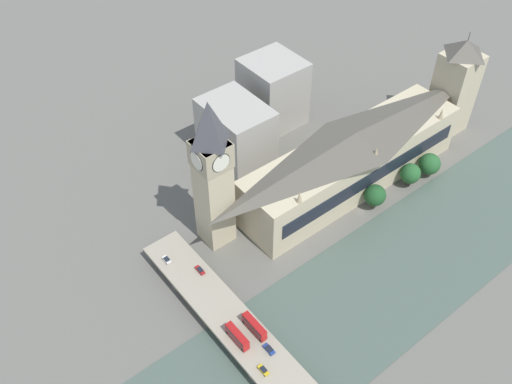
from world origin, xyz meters
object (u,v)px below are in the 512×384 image
Objects in this scene: car_southbound_mid at (263,370)px; double_decker_bus_mid at (254,326)px; double_decker_bus_lead at (237,336)px; road_bridge at (266,362)px; victoria_tower at (455,86)px; car_southbound_lead at (269,349)px; car_northbound_mid at (167,260)px; parliament_hall at (352,159)px; clock_tower at (212,172)px; car_northbound_tail at (200,270)px.

double_decker_bus_mid is at bearing -27.53° from car_southbound_mid.
road_bridge is at bearing -165.11° from double_decker_bus_lead.
victoria_tower is 157.83m from double_decker_bus_lead.
double_decker_bus_lead reaches higher than car_southbound_lead.
double_decker_bus_mid reaches higher than car_northbound_mid.
parliament_hall is 1.64× the size of clock_tower.
car_northbound_tail is at bearing -11.95° from double_decker_bus_lead.
parliament_hall is at bearing -68.50° from double_decker_bus_lead.
parliament_hall is 88.29m from double_decker_bus_mid.
clock_tower reaches higher than car_northbound_tail.
clock_tower is at bearing -20.60° from double_decker_bus_mid.
road_bridge is 31.73× the size of car_northbound_mid.
parliament_hall is 66.32m from victoria_tower.
car_southbound_lead is at bearing 106.59° from victoria_tower.
car_northbound_mid is 0.90× the size of car_southbound_lead.
car_southbound_lead is 1.08× the size of car_southbound_mid.
victoria_tower reaches higher than car_southbound_mid.
car_southbound_lead is at bearing -53.10° from car_southbound_mid.
car_northbound_mid is at bearing 6.76° from car_southbound_lead.
car_northbound_tail is (-14.24, 17.49, -28.42)m from clock_tower.
car_southbound_mid is at bearing -179.87° from car_northbound_mid.
car_southbound_lead is (-40.86, 0.78, 0.06)m from car_northbound_tail.
car_northbound_tail is 1.10× the size of car_southbound_mid.
road_bridge is at bearing -53.08° from car_southbound_mid.
double_decker_bus_lead is 2.45× the size of car_southbound_mid.
double_decker_bus_mid reaches higher than car_northbound_tail.
victoria_tower is 4.92× the size of double_decker_bus_lead.
clock_tower is 15.47× the size of car_southbound_mid.
victoria_tower reaches higher than double_decker_bus_lead.
victoria_tower is at bearing -94.96° from clock_tower.
double_decker_bus_lead is at bearing 152.16° from clock_tower.
parliament_hall reaches higher than car_northbound_mid.
car_southbound_mid is at bearing 157.78° from clock_tower.
road_bridge is 30.82× the size of car_southbound_mid.
car_southbound_mid is at bearing 152.47° from double_decker_bus_mid.
double_decker_bus_lead is at bearing 111.50° from parliament_hall.
victoria_tower reaches higher than car_southbound_lead.
car_northbound_tail is at bearing -4.81° from road_bridge.
double_decker_bus_mid is (-35.09, 146.48, -15.20)m from victoria_tower.
car_northbound_tail is (-2.98, 80.92, -7.83)m from parliament_hall.
road_bridge is 28.05× the size of car_northbound_tail.
car_southbound_lead is (-43.90, 147.36, -17.13)m from victoria_tower.
double_decker_bus_mid is at bearing -18.76° from road_bridge.
car_southbound_lead is 7.63m from car_southbound_mid.
car_southbound_lead is at bearing -53.11° from road_bridge.
double_decker_bus_mid is 2.56× the size of car_southbound_mid.
car_northbound_mid is at bearing 0.13° from car_southbound_mid.
double_decker_bus_mid is (-35.04, 80.83, -5.83)m from parliament_hall.
road_bridge is 12.45m from double_decker_bus_lead.
car_northbound_tail is at bearing 0.17° from double_decker_bus_mid.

